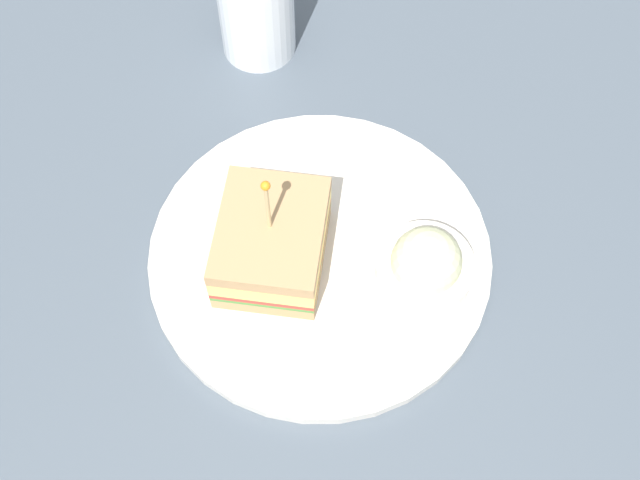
{
  "coord_description": "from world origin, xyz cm",
  "views": [
    {
      "loc": [
        -30.62,
        -2.9,
        58.62
      ],
      "look_at": [
        0.0,
        0.0,
        3.09
      ],
      "focal_mm": 46.42,
      "sensor_mm": 36.0,
      "label": 1
    }
  ],
  "objects_px": {
    "sandwich_half_center": "(272,242)",
    "coleslaw_bowl": "(425,266)",
    "drink_glass": "(257,12)",
    "plate": "(320,256)"
  },
  "relations": [
    {
      "from": "sandwich_half_center",
      "to": "coleslaw_bowl",
      "type": "xyz_separation_m",
      "value": [
        -0.01,
        -0.12,
        -0.01
      ]
    },
    {
      "from": "coleslaw_bowl",
      "to": "drink_glass",
      "type": "height_order",
      "value": "drink_glass"
    },
    {
      "from": "plate",
      "to": "drink_glass",
      "type": "bearing_deg",
      "value": 19.48
    },
    {
      "from": "sandwich_half_center",
      "to": "coleslaw_bowl",
      "type": "distance_m",
      "value": 0.12
    },
    {
      "from": "plate",
      "to": "coleslaw_bowl",
      "type": "height_order",
      "value": "coleslaw_bowl"
    },
    {
      "from": "coleslaw_bowl",
      "to": "drink_glass",
      "type": "bearing_deg",
      "value": 34.18
    },
    {
      "from": "plate",
      "to": "coleslaw_bowl",
      "type": "bearing_deg",
      "value": -100.49
    },
    {
      "from": "coleslaw_bowl",
      "to": "plate",
      "type": "bearing_deg",
      "value": 79.51
    },
    {
      "from": "sandwich_half_center",
      "to": "plate",
      "type": "bearing_deg",
      "value": -76.75
    },
    {
      "from": "drink_glass",
      "to": "plate",
      "type": "bearing_deg",
      "value": -160.52
    }
  ]
}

